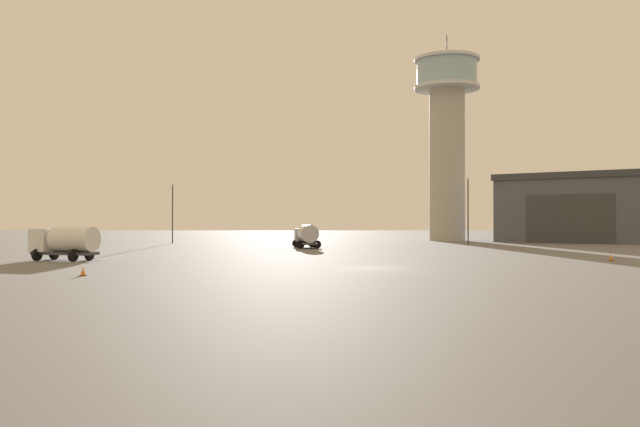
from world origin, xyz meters
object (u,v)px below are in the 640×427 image
at_px(light_post_west, 173,208).
at_px(traffic_cone_near_right, 83,271).
at_px(control_tower, 447,130).
at_px(truck_fuel_tanker_silver, 307,235).
at_px(truck_fuel_tanker_white, 65,241).
at_px(light_post_east, 468,205).
at_px(traffic_cone_near_left, 611,257).

bearing_deg(light_post_west, traffic_cone_near_right, -81.83).
distance_m(control_tower, traffic_cone_near_right, 83.94).
height_order(truck_fuel_tanker_silver, light_post_west, light_post_west).
bearing_deg(control_tower, truck_fuel_tanker_white, -126.51).
relative_size(truck_fuel_tanker_white, light_post_east, 0.64).
bearing_deg(control_tower, truck_fuel_tanker_silver, -126.22).
bearing_deg(light_post_east, truck_fuel_tanker_white, -138.86).
bearing_deg(light_post_west, control_tower, 18.15).
bearing_deg(traffic_cone_near_right, traffic_cone_near_left, 22.01).
bearing_deg(truck_fuel_tanker_silver, light_post_west, 40.59).
bearing_deg(light_post_east, traffic_cone_near_right, -123.70).
xyz_separation_m(control_tower, truck_fuel_tanker_white, (-43.06, -58.17, -17.53)).
height_order(control_tower, light_post_east, control_tower).
height_order(truck_fuel_tanker_silver, traffic_cone_near_left, truck_fuel_tanker_silver).
bearing_deg(truck_fuel_tanker_white, traffic_cone_near_left, -161.10).
height_order(light_post_east, traffic_cone_near_left, light_post_east).
bearing_deg(traffic_cone_near_right, truck_fuel_tanker_silver, 73.43).
distance_m(truck_fuel_tanker_silver, light_post_west, 27.47).
relative_size(truck_fuel_tanker_silver, truck_fuel_tanker_white, 1.16).
xyz_separation_m(light_post_east, traffic_cone_near_left, (3.95, -36.37, -5.27)).
bearing_deg(traffic_cone_near_right, light_post_east, 56.30).
bearing_deg(truck_fuel_tanker_white, light_post_west, -69.79).
bearing_deg(light_post_west, light_post_east, -9.26).
xyz_separation_m(truck_fuel_tanker_white, traffic_cone_near_left, (45.85, 0.24, -1.32)).
distance_m(light_post_west, traffic_cone_near_left, 64.24).
distance_m(control_tower, truck_fuel_tanker_white, 74.46).
height_order(truck_fuel_tanker_white, traffic_cone_near_left, truck_fuel_tanker_white).
xyz_separation_m(truck_fuel_tanker_white, light_post_east, (41.91, 36.62, 3.95)).
distance_m(light_post_east, traffic_cone_near_right, 62.71).
relative_size(control_tower, traffic_cone_near_right, 61.20).
distance_m(control_tower, light_post_east, 25.50).
bearing_deg(truck_fuel_tanker_white, traffic_cone_near_right, 133.82).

